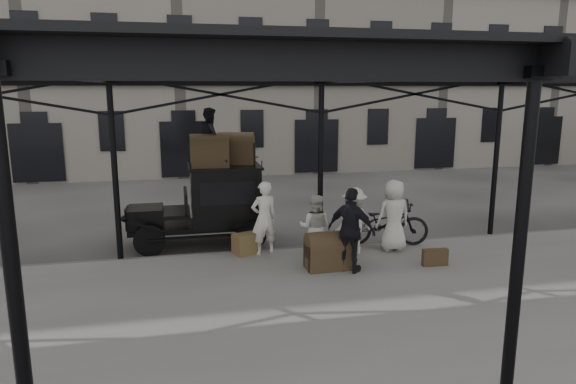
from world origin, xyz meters
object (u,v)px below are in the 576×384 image
at_px(taxi, 213,201).
at_px(porter_left, 264,218).
at_px(steamer_trunk_platform, 328,253).
at_px(porter_official, 351,230).
at_px(steamer_trunk_roof_near, 209,153).
at_px(bicycle, 385,223).

distance_m(taxi, porter_left, 1.94).
distance_m(taxi, steamer_trunk_platform, 3.82).
distance_m(taxi, porter_official, 4.28).
bearing_deg(taxi, steamer_trunk_roof_near, -108.07).
distance_m(porter_left, porter_official, 2.37).
bearing_deg(bicycle, porter_official, 151.66).
relative_size(porter_official, bicycle, 0.85).
height_order(porter_left, bicycle, porter_left).
height_order(taxi, bicycle, taxi).
xyz_separation_m(taxi, steamer_trunk_platform, (2.35, -2.93, -0.69)).
bearing_deg(steamer_trunk_roof_near, steamer_trunk_platform, -46.28).
xyz_separation_m(taxi, porter_official, (2.80, -3.24, -0.10)).
height_order(taxi, steamer_trunk_platform, taxi).
bearing_deg(taxi, porter_left, -54.45).
distance_m(porter_left, steamer_trunk_roof_near, 2.32).
distance_m(taxi, steamer_trunk_roof_near, 1.36).
relative_size(porter_left, steamer_trunk_roof_near, 1.86).
height_order(steamer_trunk_roof_near, steamer_trunk_platform, steamer_trunk_roof_near).
bearing_deg(steamer_trunk_roof_near, porter_left, -46.19).
distance_m(taxi, bicycle, 4.62).
bearing_deg(bicycle, steamer_trunk_roof_near, 87.49).
height_order(porter_official, steamer_trunk_roof_near, steamer_trunk_roof_near).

